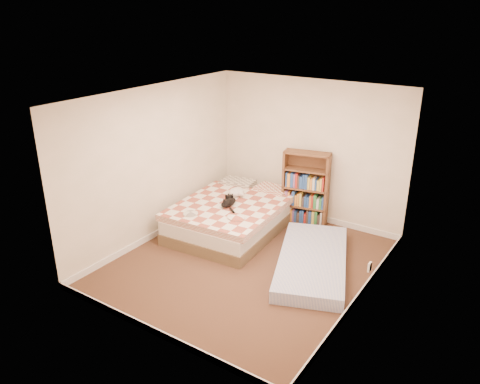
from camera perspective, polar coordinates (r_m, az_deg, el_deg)
The scene contains 6 objects.
room at distance 6.61m, azimuth 0.86°, elevation 0.37°, with size 3.51×4.01×2.51m.
bed at distance 8.03m, azimuth -0.76°, elevation -2.82°, with size 1.72×2.28×0.58m.
bookshelf at distance 8.26m, azimuth 8.00°, elevation -0.53°, with size 0.84×0.42×1.31m.
floor_mattress at distance 7.06m, azimuth 8.80°, elevation -8.34°, with size 0.95×2.12×0.19m, color #7887C9.
black_cat at distance 7.74m, azimuth -1.28°, elevation -1.22°, with size 0.31×0.61×0.14m.
white_dog at distance 8.12m, azimuth -0.41°, elevation -0.01°, with size 0.36×0.37×0.14m.
Camera 1 is at (3.31, -5.18, 3.61)m, focal length 35.00 mm.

